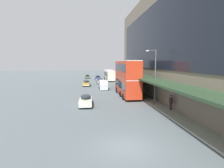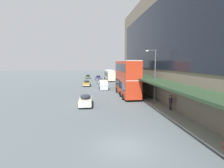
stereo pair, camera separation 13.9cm
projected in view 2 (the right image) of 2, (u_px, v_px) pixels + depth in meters
ground at (124, 147)px, 12.40m from camera, size 240.00×240.00×0.00m
transit_bus_kerbside_front at (110, 75)px, 57.79m from camera, size 2.83×10.18×3.44m
transit_bus_kerbside_rear at (127, 77)px, 31.21m from camera, size 2.85×10.97×6.32m
sedan_oncoming_rear at (85, 100)px, 24.23m from camera, size 1.89×4.41×1.55m
sedan_lead_mid at (100, 81)px, 50.05m from camera, size 1.93×4.78×1.50m
sedan_trailing_mid at (88, 76)px, 65.91m from camera, size 1.83×4.71×1.46m
sedan_oncoming_front at (87, 83)px, 44.67m from camera, size 1.97×4.34×1.48m
sedan_lead_near at (98, 77)px, 60.89m from camera, size 1.93×4.60×1.56m
vw_van at (103, 84)px, 39.01m from camera, size 1.95×4.57×1.96m
pedestrian_at_kerb at (171, 102)px, 21.42m from camera, size 0.33×0.60×1.86m
street_lamp at (154, 73)px, 24.28m from camera, size 1.50×0.28×7.57m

